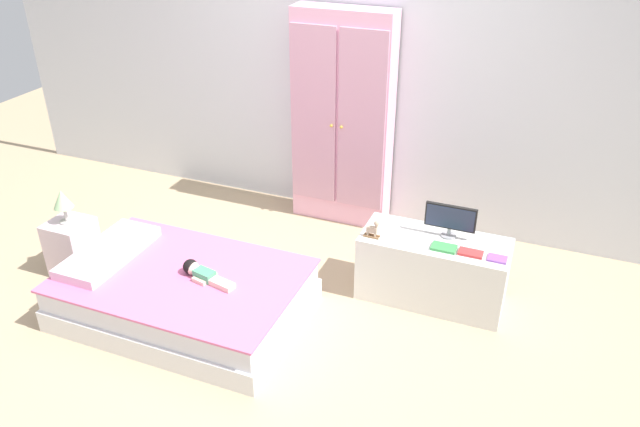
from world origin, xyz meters
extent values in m
cube|color=tan|center=(0.00, 0.00, -0.01)|extent=(10.00, 10.00, 0.02)
cube|color=silver|center=(0.00, 1.57, 1.35)|extent=(6.40, 0.05, 2.70)
cube|color=white|center=(-0.52, -0.20, 0.07)|extent=(1.51, 1.00, 0.15)
cube|color=silver|center=(-0.52, -0.20, 0.22)|extent=(1.47, 0.96, 0.15)
cube|color=pink|center=(-0.52, -0.20, 0.30)|extent=(1.50, 0.99, 0.02)
cube|color=silver|center=(-1.08, -0.20, 0.35)|extent=(0.32, 0.72, 0.07)
cube|color=#4CA375|center=(-0.36, -0.19, 0.34)|extent=(0.14, 0.11, 0.06)
cube|color=beige|center=(-0.21, -0.20, 0.33)|extent=(0.16, 0.07, 0.04)
cube|color=beige|center=(-0.22, -0.24, 0.33)|extent=(0.16, 0.07, 0.04)
cube|color=beige|center=(-0.35, -0.14, 0.32)|extent=(0.10, 0.05, 0.03)
cube|color=beige|center=(-0.37, -0.24, 0.32)|extent=(0.10, 0.05, 0.03)
sphere|color=beige|center=(-0.46, -0.17, 0.36)|extent=(0.09, 0.09, 0.09)
sphere|color=black|center=(-0.47, -0.16, 0.36)|extent=(0.10, 0.10, 0.10)
cube|color=silver|center=(-1.52, -0.07, 0.20)|extent=(0.28, 0.28, 0.41)
cylinder|color=#B7B2AD|center=(-1.52, -0.07, 0.41)|extent=(0.10, 0.10, 0.01)
cylinder|color=#B7B2AD|center=(-1.52, -0.07, 0.47)|extent=(0.02, 0.02, 0.11)
cone|color=#A8D699|center=(-1.52, -0.07, 0.59)|extent=(0.13, 0.13, 0.13)
cube|color=#EFADCC|center=(-0.04, 1.42, 0.85)|extent=(0.77, 0.23, 1.69)
cube|color=#D298B3|center=(-0.23, 1.29, 0.89)|extent=(0.36, 0.02, 1.39)
cube|color=#D298B3|center=(0.15, 1.29, 0.89)|extent=(0.36, 0.02, 1.39)
sphere|color=gold|center=(-0.08, 1.27, 0.85)|extent=(0.02, 0.02, 0.02)
sphere|color=gold|center=(0.00, 1.27, 0.85)|extent=(0.02, 0.02, 0.02)
cube|color=silver|center=(0.92, 0.57, 0.23)|extent=(0.95, 0.41, 0.46)
cylinder|color=#99999E|center=(0.98, 0.64, 0.47)|extent=(0.10, 0.10, 0.01)
cylinder|color=#99999E|center=(0.98, 0.64, 0.50)|extent=(0.02, 0.02, 0.05)
cube|color=black|center=(0.98, 0.64, 0.60)|extent=(0.33, 0.02, 0.16)
cube|color=#28334C|center=(0.98, 0.63, 0.60)|extent=(0.31, 0.01, 0.14)
cube|color=#8E6642|center=(0.52, 0.46, 0.47)|extent=(0.10, 0.01, 0.01)
cube|color=#8E6642|center=(0.52, 0.43, 0.47)|extent=(0.10, 0.01, 0.01)
cube|color=tan|center=(0.52, 0.45, 0.52)|extent=(0.07, 0.03, 0.04)
cylinder|color=tan|center=(0.55, 0.46, 0.49)|extent=(0.01, 0.01, 0.02)
cylinder|color=tan|center=(0.55, 0.44, 0.49)|extent=(0.01, 0.01, 0.02)
cylinder|color=tan|center=(0.50, 0.46, 0.49)|extent=(0.01, 0.01, 0.02)
cylinder|color=tan|center=(0.50, 0.44, 0.49)|extent=(0.01, 0.01, 0.02)
cylinder|color=tan|center=(0.55, 0.45, 0.55)|extent=(0.02, 0.02, 0.02)
sphere|color=tan|center=(0.55, 0.45, 0.57)|extent=(0.04, 0.04, 0.04)
cube|color=#429E51|center=(0.99, 0.48, 0.47)|extent=(0.15, 0.10, 0.02)
cube|color=#CC3838|center=(1.15, 0.48, 0.47)|extent=(0.15, 0.09, 0.02)
cube|color=#8E51B2|center=(1.32, 0.48, 0.47)|extent=(0.12, 0.09, 0.01)
camera|label=1|loc=(1.50, -2.86, 2.53)|focal=34.69mm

